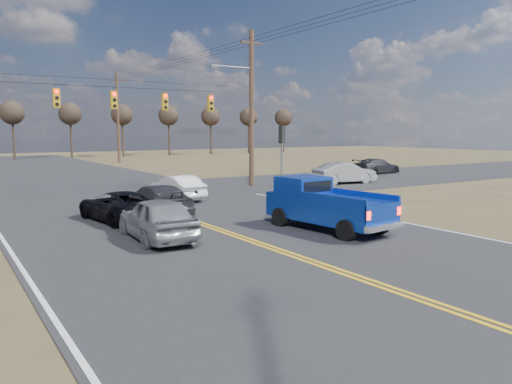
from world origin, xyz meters
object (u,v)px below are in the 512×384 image
silver_suv (157,218)px  cross_car_east_near (344,173)px  black_suv (119,206)px  dgrey_car_queue (156,201)px  white_car_queue (177,188)px  cross_car_east_far (377,166)px  pickup_truck (325,205)px

silver_suv → cross_car_east_near: bearing=-147.3°
black_suv → dgrey_car_queue: size_ratio=0.93×
cross_car_east_near → white_car_queue: bearing=103.7°
white_car_queue → cross_car_east_far: 21.63m
cross_car_east_near → black_suv: bearing=115.7°
silver_suv → dgrey_car_queue: (1.66, 4.26, -0.05)m
dgrey_car_queue → cross_car_east_near: size_ratio=1.05×
pickup_truck → cross_car_east_far: (19.50, 16.03, -0.26)m
pickup_truck → black_suv: pickup_truck is taller
cross_car_east_far → black_suv: bearing=108.9°
pickup_truck → cross_car_east_far: 25.25m
pickup_truck → silver_suv: bearing=157.7°
white_car_queue → cross_car_east_far: (20.83, 5.82, -0.00)m
pickup_truck → black_suv: (-5.77, 5.91, -0.31)m
silver_suv → cross_car_east_far: (25.30, 14.35, -0.07)m
pickup_truck → cross_car_east_far: size_ratio=1.15×
white_car_queue → cross_car_east_far: bearing=-168.6°
black_suv → white_car_queue: bearing=-143.8°
cross_car_east_near → cross_car_east_far: (7.78, 4.42, -0.08)m
white_car_queue → dgrey_car_queue: size_ratio=0.85×
dgrey_car_queue → pickup_truck: bearing=124.7°
silver_suv → cross_car_east_far: 29.09m
black_suv → cross_car_east_near: (17.48, 5.70, 0.13)m
white_car_queue → silver_suv: bearing=58.1°
cross_car_east_far → dgrey_car_queue: bearing=110.1°
pickup_truck → cross_car_east_near: bearing=38.7°
dgrey_car_queue → cross_car_east_far: 25.70m
pickup_truck → white_car_queue: (-1.33, 10.21, -0.26)m
silver_suv → black_suv: (0.03, 4.23, -0.12)m
dgrey_car_queue → silver_suv: bearing=68.6°
white_car_queue → cross_car_east_far: same height
pickup_truck → white_car_queue: bearing=91.4°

